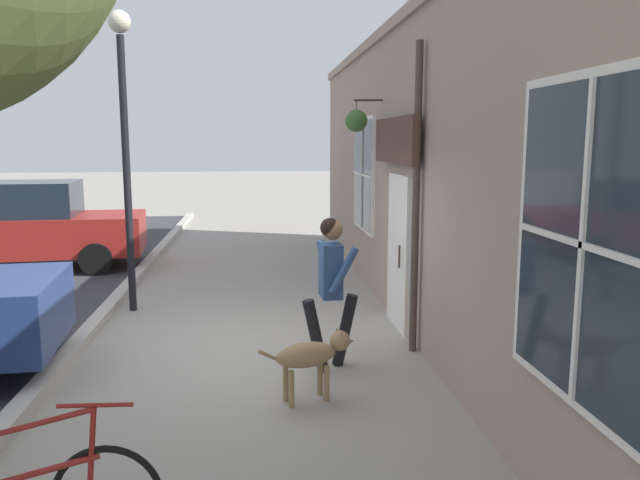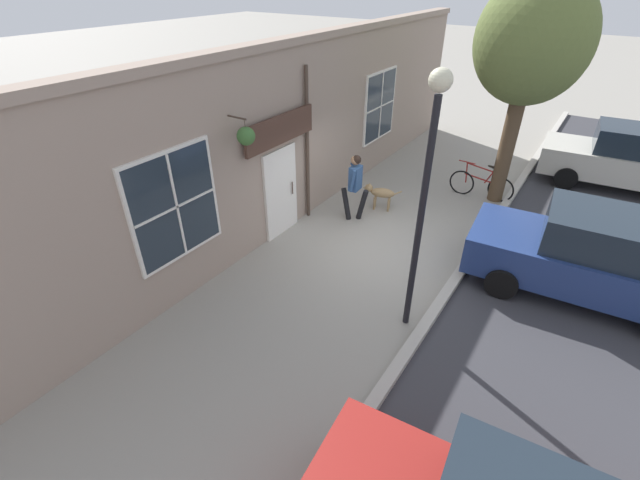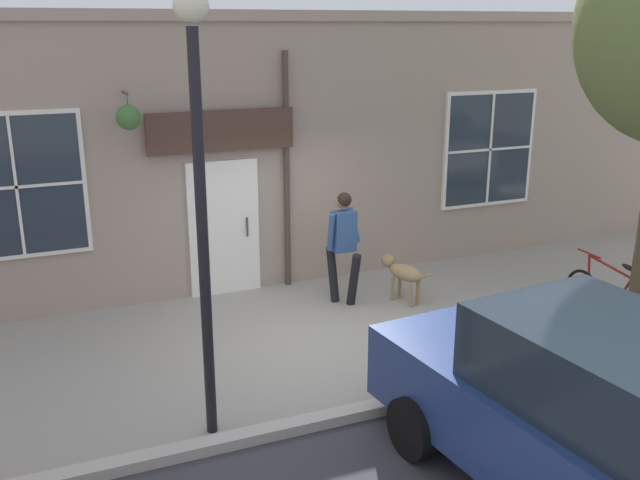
{
  "view_description": "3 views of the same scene",
  "coord_description": "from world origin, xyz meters",
  "px_view_note": "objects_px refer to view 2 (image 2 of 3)",
  "views": [
    {
      "loc": [
        -0.24,
        7.5,
        2.55
      ],
      "look_at": [
        -0.98,
        0.3,
        1.39
      ],
      "focal_mm": 35.0,
      "sensor_mm": 36.0,
      "label": 1
    },
    {
      "loc": [
        3.59,
        -7.59,
        5.44
      ],
      "look_at": [
        -0.44,
        -1.63,
        0.85
      ],
      "focal_mm": 24.0,
      "sensor_mm": 36.0,
      "label": 2
    },
    {
      "loc": [
        8.08,
        -3.44,
        4.06
      ],
      "look_at": [
        -0.1,
        0.01,
        1.35
      ],
      "focal_mm": 40.0,
      "sensor_mm": 36.0,
      "label": 3
    }
  ],
  "objects_px": {
    "street_tree_by_curb": "(531,48)",
    "leaning_bicycle": "(481,184)",
    "parked_car_mid_block": "(594,256)",
    "parked_car_far_end": "(628,158)",
    "street_lamp": "(427,174)",
    "dog_on_leash": "(380,193)",
    "pedestrian_walking": "(355,182)"
  },
  "relations": [
    {
      "from": "street_tree_by_curb",
      "to": "parked_car_far_end",
      "type": "distance_m",
      "value": 5.0
    },
    {
      "from": "leaning_bicycle",
      "to": "parked_car_mid_block",
      "type": "bearing_deg",
      "value": -46.69
    },
    {
      "from": "pedestrian_walking",
      "to": "street_lamp",
      "type": "distance_m",
      "value": 4.27
    },
    {
      "from": "pedestrian_walking",
      "to": "parked_car_mid_block",
      "type": "relative_size",
      "value": 0.39
    },
    {
      "from": "street_lamp",
      "to": "dog_on_leash",
      "type": "bearing_deg",
      "value": 123.92
    },
    {
      "from": "street_tree_by_curb",
      "to": "street_lamp",
      "type": "height_order",
      "value": "street_tree_by_curb"
    },
    {
      "from": "pedestrian_walking",
      "to": "street_lamp",
      "type": "relative_size",
      "value": 0.39
    },
    {
      "from": "parked_car_far_end",
      "to": "street_lamp",
      "type": "bearing_deg",
      "value": -107.56
    },
    {
      "from": "leaning_bicycle",
      "to": "parked_car_mid_block",
      "type": "xyz_separation_m",
      "value": [
        2.92,
        -3.1,
        0.5
      ]
    },
    {
      "from": "street_tree_by_curb",
      "to": "leaning_bicycle",
      "type": "height_order",
      "value": "street_tree_by_curb"
    },
    {
      "from": "parked_car_mid_block",
      "to": "parked_car_far_end",
      "type": "xyz_separation_m",
      "value": [
        0.26,
        6.05,
        0.0
      ]
    },
    {
      "from": "street_lamp",
      "to": "pedestrian_walking",
      "type": "bearing_deg",
      "value": 134.66
    },
    {
      "from": "leaning_bicycle",
      "to": "parked_car_far_end",
      "type": "relative_size",
      "value": 0.39
    },
    {
      "from": "street_tree_by_curb",
      "to": "leaning_bicycle",
      "type": "distance_m",
      "value": 3.54
    },
    {
      "from": "dog_on_leash",
      "to": "street_lamp",
      "type": "relative_size",
      "value": 0.23
    },
    {
      "from": "pedestrian_walking",
      "to": "street_tree_by_curb",
      "type": "bearing_deg",
      "value": 49.16
    },
    {
      "from": "dog_on_leash",
      "to": "parked_car_far_end",
      "type": "relative_size",
      "value": 0.22
    },
    {
      "from": "leaning_bicycle",
      "to": "dog_on_leash",
      "type": "bearing_deg",
      "value": -132.29
    },
    {
      "from": "parked_car_far_end",
      "to": "street_lamp",
      "type": "relative_size",
      "value": 1.02
    },
    {
      "from": "dog_on_leash",
      "to": "leaning_bicycle",
      "type": "relative_size",
      "value": 0.57
    },
    {
      "from": "pedestrian_walking",
      "to": "street_lamp",
      "type": "height_order",
      "value": "street_lamp"
    },
    {
      "from": "street_tree_by_curb",
      "to": "street_lamp",
      "type": "distance_m",
      "value": 5.94
    },
    {
      "from": "pedestrian_walking",
      "to": "leaning_bicycle",
      "type": "height_order",
      "value": "pedestrian_walking"
    },
    {
      "from": "dog_on_leash",
      "to": "street_tree_by_curb",
      "type": "height_order",
      "value": "street_tree_by_curb"
    },
    {
      "from": "pedestrian_walking",
      "to": "parked_car_far_end",
      "type": "bearing_deg",
      "value": 47.66
    },
    {
      "from": "dog_on_leash",
      "to": "leaning_bicycle",
      "type": "distance_m",
      "value": 2.97
    },
    {
      "from": "leaning_bicycle",
      "to": "parked_car_mid_block",
      "type": "distance_m",
      "value": 4.29
    },
    {
      "from": "street_lamp",
      "to": "parked_car_mid_block",
      "type": "bearing_deg",
      "value": 46.9
    },
    {
      "from": "dog_on_leash",
      "to": "parked_car_far_end",
      "type": "xyz_separation_m",
      "value": [
        5.17,
        5.14,
        0.41
      ]
    },
    {
      "from": "dog_on_leash",
      "to": "street_lamp",
      "type": "xyz_separation_m",
      "value": [
        2.41,
        -3.59,
        2.43
      ]
    },
    {
      "from": "parked_car_far_end",
      "to": "street_lamp",
      "type": "distance_m",
      "value": 9.37
    },
    {
      "from": "dog_on_leash",
      "to": "parked_car_mid_block",
      "type": "xyz_separation_m",
      "value": [
        4.92,
        -0.91,
        0.41
      ]
    }
  ]
}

